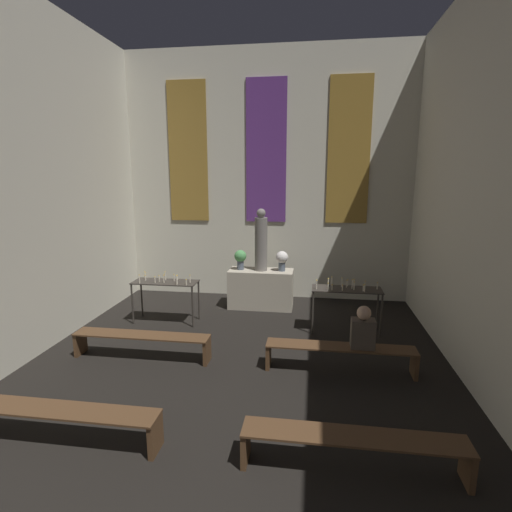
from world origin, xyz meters
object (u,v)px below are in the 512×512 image
candle_rack_left (165,286)px  pew_back_right (340,352)px  pew_second_right (353,444)px  person_seated (363,329)px  pew_back_left (142,340)px  altar (261,289)px  flower_vase_right (282,259)px  flower_vase_left (240,258)px  pew_second_left (61,417)px  statue (261,242)px  candle_rack_right (346,294)px

candle_rack_left → pew_back_right: candle_rack_left is taller
pew_second_right → person_seated: (0.33, 2.19, 0.40)m
pew_back_left → altar: bearing=60.7°
flower_vase_right → pew_back_left: 3.70m
flower_vase_left → pew_second_left: size_ratio=0.20×
flower_vase_left → candle_rack_left: size_ratio=0.34×
altar → candle_rack_left: (-1.84, -1.22, 0.32)m
person_seated → flower_vase_left: bearing=130.0°
altar → pew_back_right: (1.63, -2.91, -0.12)m
altar → pew_back_left: 3.34m
altar → statue: bearing=0.0°
statue → pew_second_left: statue is taller
candle_rack_right → pew_back_left: candle_rack_right is taller
candle_rack_right → pew_second_right: (-0.21, -3.89, -0.45)m
candle_rack_left → person_seated: person_seated is taller
pew_second_left → pew_back_right: same height
pew_back_left → pew_back_right: bearing=0.0°
flower_vase_left → flower_vase_right: bearing=0.0°
candle_rack_left → person_seated: bearing=-24.0°
pew_back_right → flower_vase_right: bearing=111.6°
pew_second_left → person_seated: size_ratio=3.45×
altar → candle_rack_left: bearing=-146.5°
flower_vase_right → pew_second_left: (-2.11, -5.11, -0.84)m
flower_vase_right → pew_back_left: (-2.11, -2.91, -0.84)m
candle_rack_left → pew_second_left: 3.92m
altar → flower_vase_left: (-0.48, 0.00, 0.72)m
candle_rack_left → pew_second_right: (3.48, -3.89, -0.45)m
pew_second_left → person_seated: bearing=31.3°
flower_vase_left → candle_rack_left: flower_vase_left is taller
altar → candle_rack_right: size_ratio=1.10×
pew_second_right → candle_rack_left: bearing=131.8°
statue → pew_second_right: (1.63, -5.11, -1.23)m
altar → pew_back_left: size_ratio=0.64×
flower_vase_right → pew_back_left: flower_vase_right is taller
statue → candle_rack_right: 2.34m
person_seated → statue: bearing=124.0°
statue → pew_back_left: 3.56m
candle_rack_right → person_seated: bearing=-85.8°
person_seated → candle_rack_left: bearing=156.0°
pew_back_right → candle_rack_left: bearing=154.0°
pew_second_left → pew_back_left: same height
statue → person_seated: (1.96, -2.91, -0.83)m
pew_back_left → flower_vase_left: bearing=68.4°
flower_vase_left → candle_rack_left: (-1.36, -1.22, -0.40)m
pew_back_left → person_seated: (3.60, 0.00, 0.40)m
candle_rack_right → pew_back_right: 1.76m
candle_rack_right → pew_second_right: candle_rack_right is taller
altar → candle_rack_left: 2.23m
statue → candle_rack_right: bearing=-33.5°
person_seated → pew_second_left: bearing=-148.7°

